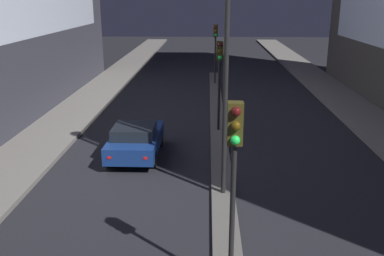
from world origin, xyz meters
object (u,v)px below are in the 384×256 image
object	(u,v)px
traffic_light_near	(234,156)
traffic_light_far	(215,40)
car_left_lane	(136,140)
traffic_light_mid	(220,66)

from	to	relation	value
traffic_light_near	traffic_light_far	bearing A→B (deg)	90.00
traffic_light_far	car_left_lane	size ratio (longest dim) A/B	1.08
traffic_light_far	car_left_lane	world-z (taller)	traffic_light_far
traffic_light_near	traffic_light_far	xyz separation A→B (m)	(0.00, 23.76, 0.00)
traffic_light_near	traffic_light_far	size ratio (longest dim) A/B	1.00
traffic_light_near	car_left_lane	world-z (taller)	traffic_light_near
traffic_light_near	traffic_light_mid	world-z (taller)	same
traffic_light_near	car_left_lane	size ratio (longest dim) A/B	1.08
car_left_lane	traffic_light_mid	bearing A→B (deg)	44.87
traffic_light_mid	traffic_light_far	distance (m)	11.81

